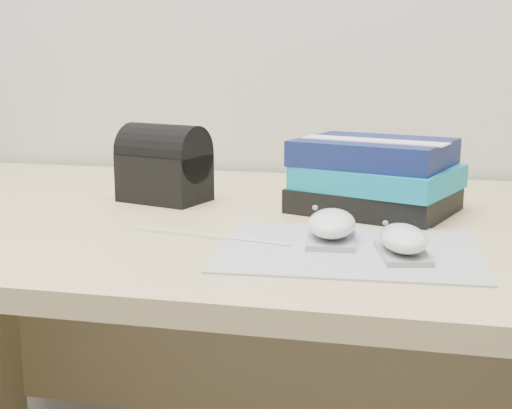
% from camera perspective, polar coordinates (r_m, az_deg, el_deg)
% --- Properties ---
extents(desk, '(1.60, 0.80, 0.73)m').
position_cam_1_polar(desk, '(1.21, 5.90, -11.37)').
color(desk, tan).
rests_on(desk, ground).
extents(mousepad, '(0.34, 0.27, 0.00)m').
position_cam_1_polar(mousepad, '(0.90, 7.40, -3.60)').
color(mousepad, gray).
rests_on(mousepad, desk).
extents(mouse_rear, '(0.07, 0.12, 0.05)m').
position_cam_1_polar(mouse_rear, '(0.93, 6.07, -1.72)').
color(mouse_rear, '#9F9EA1').
rests_on(mouse_rear, mousepad).
extents(mouse_front, '(0.08, 0.11, 0.04)m').
position_cam_1_polar(mouse_front, '(0.88, 11.70, -2.87)').
color(mouse_front, '#949496').
rests_on(mouse_front, mousepad).
extents(usb_cable, '(0.23, 0.05, 0.00)m').
position_cam_1_polar(usb_cable, '(0.95, -3.70, -2.49)').
color(usb_cable, white).
rests_on(usb_cable, mousepad).
extents(book_stack, '(0.28, 0.25, 0.11)m').
position_cam_1_polar(book_stack, '(1.12, 9.53, 2.25)').
color(book_stack, black).
rests_on(book_stack, desk).
extents(pouch, '(0.16, 0.13, 0.13)m').
position_cam_1_polar(pouch, '(1.20, -7.36, 3.24)').
color(pouch, black).
rests_on(pouch, desk).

